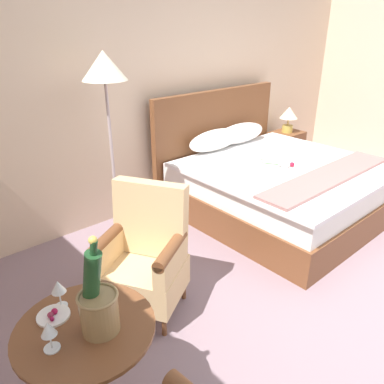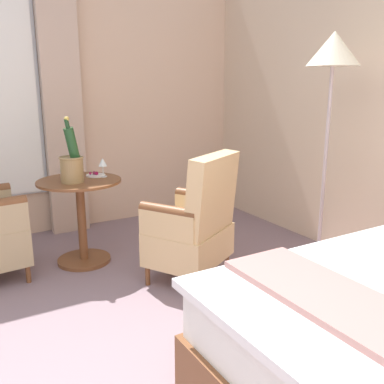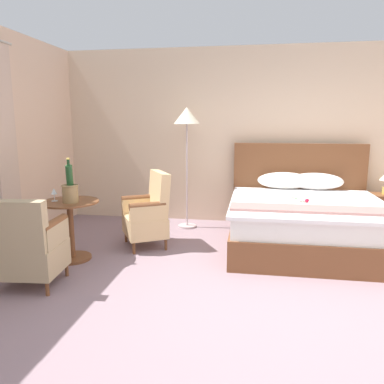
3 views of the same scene
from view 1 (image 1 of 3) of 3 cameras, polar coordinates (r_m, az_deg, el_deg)
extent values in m
cube|color=beige|center=(4.42, -3.51, 15.93)|extent=(6.39, 0.12, 2.73)
cube|color=brown|center=(4.36, 13.09, -1.27)|extent=(1.86, 1.97, 0.35)
cube|color=white|center=(4.24, 13.46, 2.26)|extent=(1.81, 1.91, 0.23)
cube|color=white|center=(4.16, 14.30, 3.75)|extent=(1.90, 1.85, 0.04)
cube|color=#A0706B|center=(3.92, 20.06, 2.27)|extent=(1.86, 0.35, 0.03)
cube|color=brown|center=(4.76, 3.77, 9.73)|extent=(1.95, 0.08, 0.93)
ellipsoid|color=white|center=(4.49, 3.53, 7.90)|extent=(0.78, 0.24, 0.26)
ellipsoid|color=white|center=(4.80, 7.37, 8.85)|extent=(0.79, 0.26, 0.25)
cylinder|color=#2D6628|center=(4.11, 12.73, 4.14)|extent=(0.17, 0.29, 0.01)
sphere|color=red|center=(4.10, 15.01, 4.08)|extent=(0.05, 0.05, 0.05)
ellipsoid|color=#33702D|center=(4.22, 10.58, 4.94)|extent=(0.05, 0.04, 0.01)
cube|color=white|center=(4.09, 13.83, 3.95)|extent=(0.10, 0.12, 0.00)
cube|color=brown|center=(5.67, 13.96, 5.99)|extent=(0.47, 0.36, 0.59)
sphere|color=olive|center=(5.83, 15.51, 7.65)|extent=(0.02, 0.02, 0.02)
cylinder|color=gold|center=(5.58, 14.31, 9.34)|extent=(0.15, 0.15, 0.10)
cylinder|color=tan|center=(5.55, 14.42, 10.33)|extent=(0.02, 0.02, 0.10)
cone|color=beige|center=(5.53, 14.56, 11.64)|extent=(0.25, 0.25, 0.16)
cylinder|color=#BDAAAE|center=(3.88, -10.93, -7.05)|extent=(0.28, 0.28, 0.03)
cylinder|color=#BDAAAE|center=(3.55, -11.92, 3.86)|extent=(0.03, 0.03, 1.54)
cone|color=#EFE5C6|center=(3.35, -13.29, 18.26)|extent=(0.38, 0.38, 0.24)
cylinder|color=brown|center=(2.20, -14.83, -26.02)|extent=(0.07, 0.07, 0.68)
cylinder|color=brown|center=(1.95, -15.98, -19.37)|extent=(0.67, 0.67, 0.02)
cylinder|color=#93754A|center=(1.85, -13.92, -17.46)|extent=(0.18, 0.18, 0.19)
torus|color=#93754A|center=(1.79, -14.24, -15.13)|extent=(0.19, 0.19, 0.02)
cylinder|color=white|center=(1.80, -14.17, -15.62)|extent=(0.16, 0.16, 0.03)
cylinder|color=#1E4723|center=(1.76, -15.04, -13.06)|extent=(0.10, 0.13, 0.33)
cylinder|color=#193D1E|center=(1.63, -14.76, -8.14)|extent=(0.04, 0.04, 0.08)
sphere|color=gold|center=(1.61, -14.89, -7.11)|extent=(0.04, 0.04, 0.04)
cylinder|color=white|center=(2.09, -19.26, -16.03)|extent=(0.06, 0.06, 0.01)
cylinder|color=white|center=(2.06, -19.44, -15.07)|extent=(0.01, 0.01, 0.08)
cone|color=white|center=(2.01, -19.74, -13.40)|extent=(0.07, 0.07, 0.07)
cylinder|color=white|center=(1.89, -20.53, -21.38)|extent=(0.07, 0.07, 0.01)
cylinder|color=white|center=(1.86, -20.73, -20.48)|extent=(0.01, 0.01, 0.08)
cone|color=white|center=(1.81, -21.08, -18.84)|extent=(0.07, 0.07, 0.07)
cylinder|color=white|center=(2.04, -20.36, -17.25)|extent=(0.16, 0.16, 0.01)
sphere|color=maroon|center=(2.02, -20.76, -17.12)|extent=(0.03, 0.03, 0.03)
sphere|color=maroon|center=(1.99, -20.54, -17.68)|extent=(0.02, 0.02, 0.02)
sphere|color=#9F133F|center=(2.03, -20.23, -16.70)|extent=(0.03, 0.03, 0.03)
cylinder|color=brown|center=(2.97, -13.77, -17.08)|extent=(0.04, 0.04, 0.15)
cylinder|color=brown|center=(2.79, -4.25, -19.72)|extent=(0.04, 0.04, 0.15)
cylinder|color=brown|center=(3.24, -9.98, -12.73)|extent=(0.04, 0.04, 0.15)
cylinder|color=brown|center=(3.07, -1.26, -14.74)|extent=(0.04, 0.04, 0.15)
cube|color=#D9B47E|center=(2.88, -7.60, -12.94)|extent=(0.72, 0.75, 0.25)
cube|color=#D9B47E|center=(2.80, -6.36, -4.01)|extent=(0.43, 0.57, 0.58)
cube|color=#D9B47E|center=(2.84, -12.51, -8.50)|extent=(0.43, 0.30, 0.19)
cylinder|color=brown|center=(2.79, -12.69, -6.86)|extent=(0.43, 0.30, 0.09)
cube|color=#D9B47E|center=(2.65, -3.20, -10.51)|extent=(0.43, 0.30, 0.19)
cylinder|color=brown|center=(2.60, -3.25, -8.79)|extent=(0.43, 0.30, 0.09)
camera|label=2|loc=(3.92, 42.29, 9.81)|focal=40.00mm
camera|label=3|loc=(3.68, 90.42, -7.28)|focal=35.00mm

